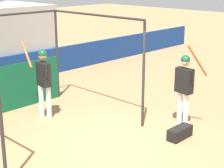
% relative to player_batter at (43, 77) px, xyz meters
% --- Properties ---
extents(ground_plane, '(60.00, 60.00, 0.00)m').
position_rel_player_batter_xyz_m(ground_plane, '(0.13, -2.42, -1.16)').
color(ground_plane, '#A8754C').
extents(batting_cage, '(4.01, 3.54, 2.75)m').
position_rel_player_batter_xyz_m(batting_cage, '(-0.59, 0.60, 0.00)').
color(batting_cage, '#282828').
rests_on(batting_cage, ground).
extents(player_batter, '(0.57, 0.96, 2.05)m').
position_rel_player_batter_xyz_m(player_batter, '(0.00, 0.00, 0.00)').
color(player_batter, white).
rests_on(player_batter, ground).
extents(player_waiting, '(0.53, 0.82, 2.19)m').
position_rel_player_batter_xyz_m(player_waiting, '(2.14, -3.01, -0.02)').
color(player_waiting, white).
rests_on(player_waiting, ground).
extents(equipment_bag, '(0.70, 0.28, 0.28)m').
position_rel_player_batter_xyz_m(equipment_bag, '(1.43, -3.42, -1.02)').
color(equipment_bag, black).
rests_on(equipment_bag, ground).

